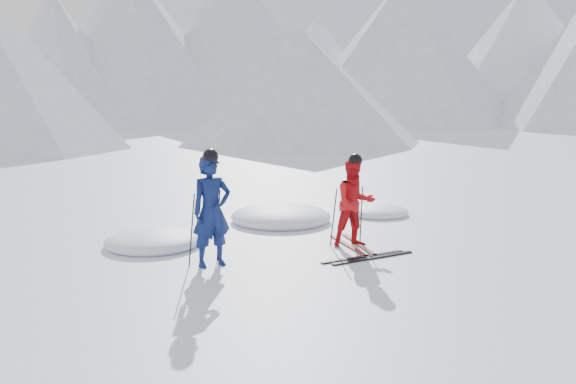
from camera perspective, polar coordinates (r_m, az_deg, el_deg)
ground at (r=11.91m, az=8.27°, el=-4.81°), size 160.00×160.00×0.00m
mountain_range at (r=46.05m, az=-17.06°, el=13.73°), size 106.15×62.94×15.53m
skier_blue at (r=10.20m, az=-7.16°, el=-1.80°), size 0.71×0.49×1.87m
skier_red at (r=11.51m, az=6.25°, el=-1.05°), size 0.96×0.84×1.65m
pole_blue_left at (r=10.27m, az=-9.00°, el=-3.54°), size 0.12×0.09×1.24m
pole_blue_right at (r=10.59m, az=-6.52°, el=-3.09°), size 0.12×0.07×1.24m
pole_red_left at (r=11.57m, az=4.29°, el=-2.36°), size 0.11×0.09×1.10m
pole_red_right at (r=11.87m, az=6.87°, el=-2.10°), size 0.11×0.08×1.10m
ski_worn_left at (r=11.61m, az=5.72°, el=-5.05°), size 0.55×1.66×0.03m
ski_worn_right at (r=11.76m, az=6.63°, el=-4.88°), size 0.66×1.63×0.03m
ski_loose_a at (r=10.89m, az=7.05°, el=-6.05°), size 1.70×0.27×0.03m
ski_loose_b at (r=10.85m, az=7.97°, el=-6.13°), size 1.70×0.21×0.03m
snow_lumps at (r=13.28m, az=-2.29°, el=-3.24°), size 7.23×2.55×0.50m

